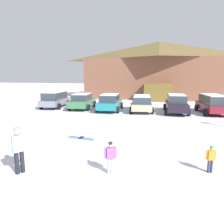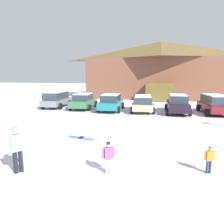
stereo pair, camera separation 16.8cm
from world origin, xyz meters
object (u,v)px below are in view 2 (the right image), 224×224
at_px(parked_beige_suv, 143,103).
at_px(parked_teal_hatchback, 111,102).
at_px(ski_lodge, 160,70).
at_px(parked_maroon_van, 214,104).
at_px(parked_green_coupe, 84,101).
at_px(parked_grey_wagon, 57,99).
at_px(skier_child_in_purple_jacket, 108,156).
at_px(pair_of_skis, 81,138).
at_px(skier_adult_in_blue_parka, 17,147).
at_px(parked_black_sedan, 177,104).
at_px(skier_child_in_orange_jacket, 209,158).

bearing_deg(parked_beige_suv, parked_teal_hatchback, -178.44).
relative_size(ski_lodge, parked_beige_suv, 5.33).
bearing_deg(parked_maroon_van, parked_green_coupe, -179.74).
height_order(parked_grey_wagon, parked_beige_suv, parked_grey_wagon).
bearing_deg(skier_child_in_purple_jacket, parked_grey_wagon, 125.49).
xyz_separation_m(ski_lodge, parked_maroon_van, (5.05, -13.31, -3.42)).
bearing_deg(parked_grey_wagon, parked_teal_hatchback, -4.54).
bearing_deg(parked_teal_hatchback, ski_lodge, 72.22).
distance_m(parked_green_coupe, parked_beige_suv, 6.21).
distance_m(parked_beige_suv, parked_maroon_van, 6.38).
bearing_deg(parked_beige_suv, parked_maroon_van, 3.78).
relative_size(parked_beige_suv, pair_of_skis, 2.62).
bearing_deg(parked_beige_suv, parked_grey_wagon, 177.49).
relative_size(ski_lodge, pair_of_skis, 13.95).
height_order(parked_grey_wagon, skier_child_in_purple_jacket, parked_grey_wagon).
relative_size(skier_adult_in_blue_parka, pair_of_skis, 1.04).
bearing_deg(parked_teal_hatchback, skier_adult_in_blue_parka, -90.02).
distance_m(ski_lodge, parked_maroon_van, 14.64).
relative_size(parked_grey_wagon, parked_teal_hatchback, 0.97).
height_order(parked_black_sedan, skier_child_in_purple_jacket, parked_black_sedan).
bearing_deg(ski_lodge, parked_teal_hatchback, -107.78).
xyz_separation_m(parked_maroon_van, skier_child_in_purple_jacket, (-6.34, -13.17, -0.27)).
bearing_deg(parked_black_sedan, ski_lodge, 97.70).
relative_size(parked_black_sedan, parked_maroon_van, 0.99).
bearing_deg(skier_child_in_purple_jacket, parked_maroon_van, 64.28).
distance_m(ski_lodge, skier_adult_in_blue_parka, 27.74).
bearing_deg(parked_grey_wagon, skier_child_in_orange_jacket, -43.73).
xyz_separation_m(parked_teal_hatchback, parked_black_sedan, (6.29, 0.07, 0.04)).
xyz_separation_m(parked_maroon_van, skier_child_in_orange_jacket, (-2.90, -12.28, -0.37)).
xyz_separation_m(parked_black_sedan, skier_adult_in_blue_parka, (-6.29, -13.42, 0.07)).
distance_m(skier_adult_in_blue_parka, pair_of_skis, 4.37).
relative_size(parked_grey_wagon, parked_black_sedan, 1.03).
xyz_separation_m(ski_lodge, parked_beige_suv, (-1.31, -13.73, -3.50)).
distance_m(parked_teal_hatchback, parked_black_sedan, 6.29).
bearing_deg(skier_child_in_purple_jacket, parked_teal_hatchback, 103.93).
bearing_deg(parked_black_sedan, skier_child_in_purple_jacket, -103.88).
bearing_deg(parked_teal_hatchback, pair_of_skis, -86.37).
bearing_deg(parked_maroon_van, parked_beige_suv, -176.22).
bearing_deg(skier_adult_in_blue_parka, pair_of_skis, 82.17).
bearing_deg(parked_maroon_van, skier_child_in_orange_jacket, -103.30).
distance_m(parked_grey_wagon, parked_black_sedan, 12.54).
distance_m(ski_lodge, parked_teal_hatchback, 14.93).
height_order(parked_beige_suv, skier_child_in_orange_jacket, parked_beige_suv).
bearing_deg(skier_child_in_purple_jacket, parked_beige_suv, 90.10).
xyz_separation_m(parked_green_coupe, parked_maroon_van, (12.57, 0.06, 0.12)).
relative_size(parked_maroon_van, skier_child_in_purple_jacket, 3.73).
bearing_deg(parked_beige_suv, ski_lodge, 84.55).
xyz_separation_m(parked_green_coupe, pair_of_skis, (3.66, -9.57, -0.79)).
xyz_separation_m(ski_lodge, skier_child_in_purple_jacket, (-1.29, -26.48, -3.69)).
bearing_deg(parked_beige_suv, parked_black_sedan, -0.23).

